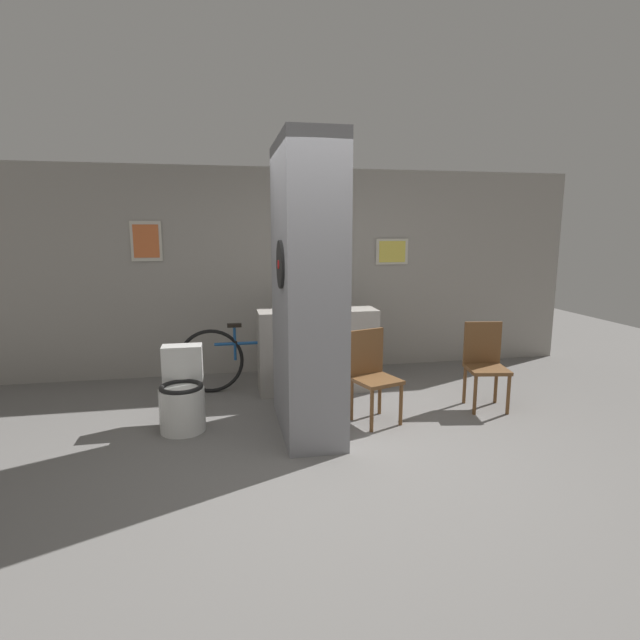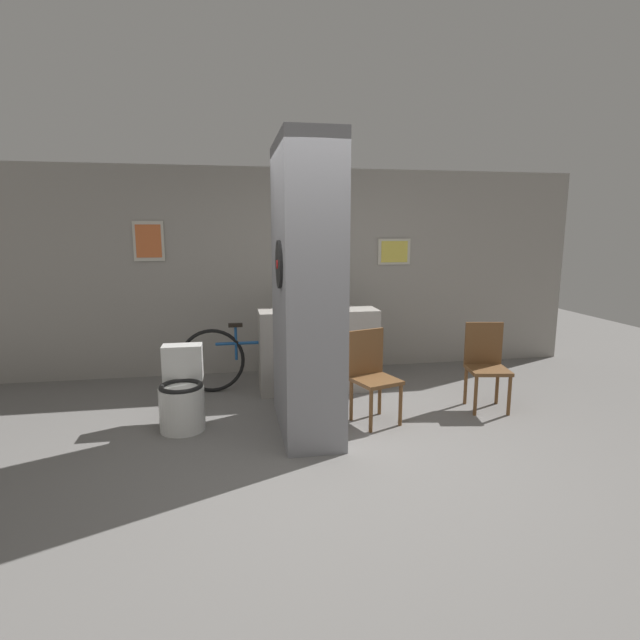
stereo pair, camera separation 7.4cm
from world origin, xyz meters
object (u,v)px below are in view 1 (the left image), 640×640
(bottle_tall, at_px, (315,300))
(chair_near_pillar, at_px, (372,372))
(bicycle, at_px, (260,358))
(chair_by_doorway, at_px, (485,362))
(toilet, at_px, (182,396))

(bottle_tall, bearing_deg, chair_near_pillar, -72.43)
(chair_near_pillar, distance_m, bicycle, 1.53)
(chair_by_doorway, distance_m, bicycle, 2.48)
(chair_near_pillar, height_order, bottle_tall, bottle_tall)
(toilet, distance_m, bottle_tall, 1.88)
(toilet, height_order, chair_near_pillar, chair_near_pillar)
(toilet, height_order, chair_by_doorway, chair_by_doorway)
(chair_by_doorway, relative_size, bottle_tall, 3.14)
(chair_by_doorway, relative_size, bicycle, 0.48)
(chair_by_doorway, bearing_deg, bottle_tall, 159.20)
(chair_near_pillar, relative_size, bottle_tall, 3.14)
(toilet, bearing_deg, bicycle, 51.87)
(chair_by_doorway, height_order, bicycle, chair_by_doorway)
(chair_by_doorway, bearing_deg, toilet, -170.26)
(bottle_tall, bearing_deg, toilet, -146.36)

